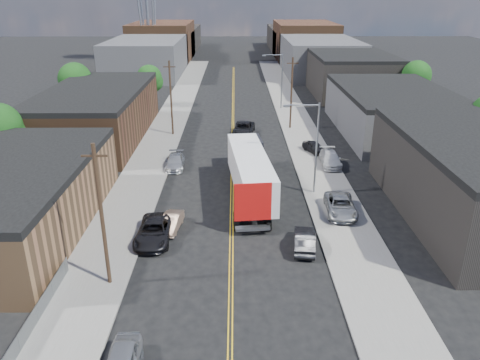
{
  "coord_description": "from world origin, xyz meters",
  "views": [
    {
      "loc": [
        0.34,
        -16.78,
        18.54
      ],
      "look_at": [
        0.75,
        22.44,
        2.5
      ],
      "focal_mm": 35.0,
      "sensor_mm": 36.0,
      "label": 1
    }
  ],
  "objects_px": {
    "car_left_d": "(175,162)",
    "car_left_b": "(171,222)",
    "car_right_lot_b": "(330,159)",
    "car_right_lot_a": "(341,206)",
    "car_right_lot_c": "(314,147)",
    "car_ahead_truck": "(244,129)",
    "semi_truck": "(250,168)",
    "car_right_oncoming": "(304,240)",
    "car_left_c": "(154,231)"
  },
  "relations": [
    {
      "from": "car_right_oncoming",
      "to": "car_right_lot_a",
      "type": "relative_size",
      "value": 0.82
    },
    {
      "from": "car_right_lot_a",
      "to": "car_right_lot_b",
      "type": "bearing_deg",
      "value": 87.09
    },
    {
      "from": "car_left_d",
      "to": "car_right_oncoming",
      "type": "distance_m",
      "value": 21.42
    },
    {
      "from": "car_right_lot_a",
      "to": "car_right_lot_b",
      "type": "relative_size",
      "value": 1.04
    },
    {
      "from": "car_left_d",
      "to": "car_left_c",
      "type": "bearing_deg",
      "value": -91.12
    },
    {
      "from": "car_right_lot_a",
      "to": "car_right_oncoming",
      "type": "bearing_deg",
      "value": -120.93
    },
    {
      "from": "car_right_lot_a",
      "to": "car_ahead_truck",
      "type": "height_order",
      "value": "car_right_lot_a"
    },
    {
      "from": "car_left_b",
      "to": "car_left_d",
      "type": "height_order",
      "value": "car_left_d"
    },
    {
      "from": "car_right_lot_b",
      "to": "car_ahead_truck",
      "type": "relative_size",
      "value": 0.87
    },
    {
      "from": "car_left_b",
      "to": "car_left_d",
      "type": "xyz_separation_m",
      "value": [
        -1.4,
        14.48,
        0.07
      ]
    },
    {
      "from": "car_right_oncoming",
      "to": "car_right_lot_c",
      "type": "distance_m",
      "value": 22.9
    },
    {
      "from": "car_right_lot_a",
      "to": "car_ahead_truck",
      "type": "relative_size",
      "value": 0.91
    },
    {
      "from": "car_left_c",
      "to": "car_right_lot_c",
      "type": "distance_m",
      "value": 26.47
    },
    {
      "from": "car_left_c",
      "to": "semi_truck",
      "type": "bearing_deg",
      "value": 50.44
    },
    {
      "from": "semi_truck",
      "to": "car_left_d",
      "type": "relative_size",
      "value": 3.64
    },
    {
      "from": "car_left_b",
      "to": "car_right_lot_a",
      "type": "xyz_separation_m",
      "value": [
        14.59,
        2.51,
        0.26
      ]
    },
    {
      "from": "car_left_b",
      "to": "car_right_lot_a",
      "type": "bearing_deg",
      "value": 17.23
    },
    {
      "from": "car_right_lot_b",
      "to": "car_right_lot_a",
      "type": "bearing_deg",
      "value": -94.8
    },
    {
      "from": "car_left_d",
      "to": "car_right_lot_a",
      "type": "relative_size",
      "value": 0.9
    },
    {
      "from": "car_right_lot_b",
      "to": "car_ahead_truck",
      "type": "distance_m",
      "value": 15.77
    },
    {
      "from": "car_left_b",
      "to": "car_right_oncoming",
      "type": "height_order",
      "value": "car_right_oncoming"
    },
    {
      "from": "car_left_b",
      "to": "car_right_lot_b",
      "type": "xyz_separation_m",
      "value": [
        16.0,
        14.74,
        0.26
      ]
    },
    {
      "from": "car_right_oncoming",
      "to": "semi_truck",
      "type": "bearing_deg",
      "value": -63.15
    },
    {
      "from": "car_left_b",
      "to": "car_right_lot_a",
      "type": "distance_m",
      "value": 14.81
    },
    {
      "from": "car_left_c",
      "to": "car_right_lot_b",
      "type": "distance_m",
      "value": 23.8
    },
    {
      "from": "car_right_oncoming",
      "to": "car_right_lot_a",
      "type": "height_order",
      "value": "car_right_lot_a"
    },
    {
      "from": "car_left_c",
      "to": "car_right_lot_c",
      "type": "height_order",
      "value": "car_left_c"
    },
    {
      "from": "semi_truck",
      "to": "car_left_b",
      "type": "relative_size",
      "value": 4.57
    },
    {
      "from": "car_left_c",
      "to": "car_ahead_truck",
      "type": "bearing_deg",
      "value": 75.93
    },
    {
      "from": "car_left_c",
      "to": "car_right_lot_a",
      "type": "height_order",
      "value": "car_right_lot_a"
    },
    {
      "from": "car_right_oncoming",
      "to": "car_right_lot_b",
      "type": "relative_size",
      "value": 0.85
    },
    {
      "from": "car_right_oncoming",
      "to": "car_ahead_truck",
      "type": "xyz_separation_m",
      "value": [
        -4.12,
        30.57,
        0.09
      ]
    },
    {
      "from": "car_left_b",
      "to": "car_right_lot_b",
      "type": "relative_size",
      "value": 0.75
    },
    {
      "from": "car_right_lot_c",
      "to": "semi_truck",
      "type": "bearing_deg",
      "value": -148.01
    },
    {
      "from": "semi_truck",
      "to": "car_ahead_truck",
      "type": "distance_m",
      "value": 19.93
    },
    {
      "from": "car_left_b",
      "to": "car_right_lot_c",
      "type": "distance_m",
      "value": 24.36
    },
    {
      "from": "semi_truck",
      "to": "car_right_lot_a",
      "type": "distance_m",
      "value": 9.46
    },
    {
      "from": "car_left_d",
      "to": "car_left_b",
      "type": "bearing_deg",
      "value": -86.62
    },
    {
      "from": "car_left_d",
      "to": "car_right_lot_c",
      "type": "xyz_separation_m",
      "value": [
        16.33,
        4.76,
        0.1
      ]
    },
    {
      "from": "car_right_lot_a",
      "to": "car_right_lot_c",
      "type": "relative_size",
      "value": 1.4
    },
    {
      "from": "semi_truck",
      "to": "car_left_b",
      "type": "bearing_deg",
      "value": -137.77
    },
    {
      "from": "car_left_d",
      "to": "car_right_lot_b",
      "type": "xyz_separation_m",
      "value": [
        17.4,
        0.25,
        0.19
      ]
    },
    {
      "from": "semi_truck",
      "to": "car_left_c",
      "type": "relative_size",
      "value": 3.08
    },
    {
      "from": "car_right_lot_a",
      "to": "car_left_b",
      "type": "bearing_deg",
      "value": -166.55
    },
    {
      "from": "car_right_oncoming",
      "to": "car_right_lot_a",
      "type": "xyz_separation_m",
      "value": [
        3.97,
        5.76,
        0.17
      ]
    },
    {
      "from": "car_right_lot_a",
      "to": "car_ahead_truck",
      "type": "bearing_deg",
      "value": 111.73
    },
    {
      "from": "semi_truck",
      "to": "car_right_lot_a",
      "type": "height_order",
      "value": "semi_truck"
    },
    {
      "from": "semi_truck",
      "to": "car_right_lot_b",
      "type": "relative_size",
      "value": 3.42
    },
    {
      "from": "semi_truck",
      "to": "car_left_d",
      "type": "height_order",
      "value": "semi_truck"
    },
    {
      "from": "car_right_oncoming",
      "to": "car_left_b",
      "type": "bearing_deg",
      "value": -10.16
    }
  ]
}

